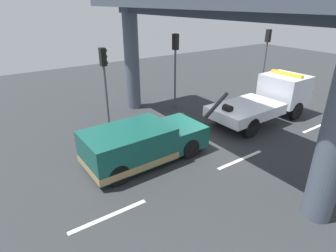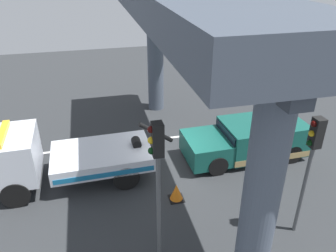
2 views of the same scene
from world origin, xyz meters
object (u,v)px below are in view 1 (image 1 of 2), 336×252
Objects in this scene: traffic_cone_orange at (183,118)px; traffic_light_far at (176,55)px; tow_truck_white at (269,98)px; traffic_light_mid at (267,46)px; traffic_light_near at (104,70)px; towed_van_green at (141,144)px.

traffic_light_far is at bearing 63.80° from traffic_cone_orange.
tow_truck_white is 7.16m from traffic_light_mid.
traffic_light_near reaches higher than traffic_cone_orange.
traffic_cone_orange is at bearing 154.72° from tow_truck_white.
traffic_light_mid reaches higher than traffic_light_near.
tow_truck_white is 9.10m from traffic_light_near.
tow_truck_white is at bearing 0.13° from towed_van_green.
traffic_light_near is 4.88m from traffic_cone_orange.
traffic_light_mid is (8.50, 0.00, -0.13)m from traffic_light_far.
tow_truck_white is 11.36× the size of traffic_cone_orange.
traffic_light_mid is at bearing 18.32° from towed_van_green.
traffic_cone_orange is (3.33, -2.38, -2.67)m from traffic_light_near.
traffic_light_near is 0.91× the size of traffic_light_far.
traffic_light_mid is at bearing 0.00° from traffic_light_near.
traffic_light_far is at bearing 41.73° from towed_van_green.
tow_truck_white is 5.87m from traffic_light_far.
traffic_light_far reaches higher than traffic_cone_orange.
towed_van_green is at bearing -96.60° from traffic_light_near.
towed_van_green is 7.16m from traffic_light_far.
traffic_light_mid is at bearing 40.23° from tow_truck_white.
traffic_cone_orange is (3.85, 2.10, -0.48)m from towed_van_green.
traffic_light_mid is 6.68× the size of traffic_cone_orange.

